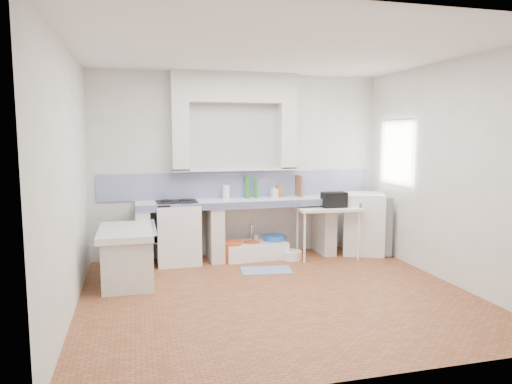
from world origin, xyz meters
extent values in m
plane|color=#965634|center=(0.00, 0.00, 0.00)|extent=(4.50, 4.50, 0.00)
plane|color=silver|center=(0.00, 0.00, 2.80)|extent=(4.50, 4.50, 0.00)
plane|color=silver|center=(0.00, 2.00, 1.40)|extent=(4.50, 0.00, 4.50)
plane|color=silver|center=(0.00, -2.00, 1.40)|extent=(4.50, 0.00, 4.50)
plane|color=silver|center=(-2.25, 0.00, 1.40)|extent=(0.00, 4.50, 4.50)
plane|color=silver|center=(2.25, 0.00, 1.40)|extent=(0.00, 4.50, 4.50)
cube|color=silver|center=(-0.10, 1.88, 2.58)|extent=(1.90, 0.25, 0.45)
cube|color=#3C2513|center=(2.42, 1.20, 1.60)|extent=(0.35, 0.86, 1.06)
cube|color=white|center=(2.28, 1.20, 1.98)|extent=(0.01, 0.84, 0.24)
cube|color=white|center=(-0.10, 1.70, 0.86)|extent=(3.00, 0.60, 0.08)
cube|color=navy|center=(-0.10, 1.42, 0.86)|extent=(3.00, 0.04, 0.10)
cube|color=silver|center=(-1.50, 1.70, 0.41)|extent=(0.20, 0.55, 0.82)
cube|color=silver|center=(-0.45, 1.70, 0.41)|extent=(0.20, 0.55, 0.82)
cube|color=silver|center=(1.30, 1.70, 0.41)|extent=(0.20, 0.55, 0.82)
cube|color=white|center=(-1.70, 0.90, 0.66)|extent=(0.70, 1.10, 0.08)
cube|color=silver|center=(-1.70, 0.90, 0.31)|extent=(0.60, 1.00, 0.62)
cube|color=navy|center=(-1.37, 0.90, 0.66)|extent=(0.04, 1.10, 0.10)
cube|color=navy|center=(0.00, 1.99, 1.10)|extent=(4.27, 0.03, 0.40)
cube|color=white|center=(-1.01, 1.69, 0.44)|extent=(0.63, 0.61, 0.87)
cube|color=white|center=(0.15, 1.66, 0.11)|extent=(0.96, 0.55, 0.23)
cube|color=white|center=(1.23, 1.41, 0.39)|extent=(0.98, 0.60, 0.04)
cube|color=white|center=(1.89, 1.54, 0.48)|extent=(0.81, 0.81, 0.96)
cylinder|color=#D44A21|center=(-0.23, 1.57, 0.15)|extent=(0.43, 0.43, 0.30)
cylinder|color=#EF5016|center=(0.09, 1.62, 0.13)|extent=(0.36, 0.36, 0.26)
cylinder|color=blue|center=(0.47, 1.69, 0.17)|extent=(0.46, 0.46, 0.33)
cylinder|color=white|center=(0.67, 1.47, 0.06)|extent=(0.35, 0.35, 0.13)
cylinder|color=silver|center=(-0.07, 1.85, 0.13)|extent=(0.07, 0.07, 0.27)
cylinder|color=silver|center=(0.21, 1.81, 0.16)|extent=(0.09, 0.09, 0.33)
cube|color=black|center=(1.32, 1.39, 0.90)|extent=(0.37, 0.21, 0.23)
cylinder|color=#1F6E2A|center=(0.08, 1.85, 1.08)|extent=(0.09, 0.09, 0.35)
cylinder|color=#1F6E2A|center=(0.22, 1.85, 1.05)|extent=(0.08, 0.08, 0.30)
cube|color=#906039|center=(0.62, 1.85, 1.00)|extent=(0.11, 0.09, 0.19)
cube|color=#906039|center=(0.92, 1.85, 1.07)|extent=(0.04, 0.25, 0.33)
cylinder|color=white|center=(-0.25, 1.85, 1.01)|extent=(0.12, 0.12, 0.21)
imported|color=white|center=(0.51, 1.85, 1.00)|extent=(0.11, 0.11, 0.21)
cube|color=#385A97|center=(0.14, 0.97, 0.01)|extent=(0.73, 0.48, 0.01)
camera|label=1|loc=(-1.57, -5.07, 1.87)|focal=32.69mm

